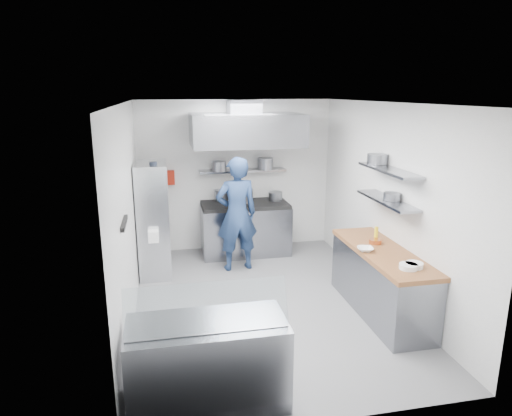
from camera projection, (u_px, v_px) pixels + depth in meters
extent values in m
plane|color=slate|center=(264.00, 302.00, 6.56)|extent=(5.00, 5.00, 0.00)
plane|color=silver|center=(265.00, 103.00, 5.86)|extent=(5.00, 5.00, 0.00)
cube|color=white|center=(236.00, 176.00, 8.58)|extent=(3.60, 2.80, 0.02)
cube|color=white|center=(329.00, 281.00, 3.84)|extent=(3.60, 2.80, 0.02)
cube|color=white|center=(128.00, 215.00, 5.86)|extent=(2.80, 5.00, 0.02)
cube|color=white|center=(387.00, 202.00, 6.56)|extent=(2.80, 5.00, 0.02)
cube|color=gray|center=(245.00, 230.00, 8.46)|extent=(1.60, 0.80, 0.90)
cube|color=black|center=(245.00, 205.00, 8.34)|extent=(1.57, 0.78, 0.06)
cylinder|color=slate|center=(222.00, 195.00, 8.53)|extent=(0.28, 0.28, 0.20)
cylinder|color=slate|center=(244.00, 195.00, 8.40)|extent=(0.34, 0.34, 0.24)
cylinder|color=slate|center=(275.00, 196.00, 8.52)|extent=(0.26, 0.26, 0.16)
cube|color=gray|center=(243.00, 171.00, 8.42)|extent=(1.60, 0.30, 0.04)
cylinder|color=slate|center=(219.00, 166.00, 8.21)|extent=(0.27, 0.27, 0.18)
cylinder|color=slate|center=(265.00, 164.00, 8.36)|extent=(0.29, 0.29, 0.22)
cube|color=gray|center=(246.00, 130.00, 7.83)|extent=(1.90, 1.15, 0.55)
cube|color=slate|center=(244.00, 107.00, 7.95)|extent=(0.55, 0.55, 0.24)
cube|color=#A81D0D|center=(168.00, 178.00, 8.28)|extent=(0.22, 0.10, 0.26)
imported|color=navy|center=(237.00, 214.00, 7.58)|extent=(0.75, 0.54, 1.92)
cube|color=silver|center=(154.00, 219.00, 7.42)|extent=(0.50, 0.90, 1.85)
cube|color=white|center=(153.00, 236.00, 6.96)|extent=(0.16, 0.19, 0.17)
cube|color=yellow|center=(152.00, 197.00, 7.27)|extent=(0.15, 0.20, 0.18)
cylinder|color=black|center=(153.00, 168.00, 7.02)|extent=(0.12, 0.12, 0.18)
cube|color=black|center=(124.00, 223.00, 4.98)|extent=(0.04, 0.55, 0.05)
cube|color=gray|center=(381.00, 283.00, 6.17)|extent=(0.62, 2.00, 0.84)
cube|color=brown|center=(383.00, 252.00, 6.06)|extent=(0.65, 2.04, 0.06)
cylinder|color=white|center=(408.00, 267.00, 5.40)|extent=(0.22, 0.22, 0.06)
cylinder|color=white|center=(414.00, 265.00, 5.45)|extent=(0.21, 0.21, 0.06)
cylinder|color=#C76C38|center=(375.00, 241.00, 6.31)|extent=(0.17, 0.17, 0.06)
cylinder|color=yellow|center=(376.00, 233.00, 6.48)|extent=(0.05, 0.05, 0.18)
imported|color=white|center=(365.00, 249.00, 6.01)|extent=(0.25, 0.25, 0.05)
cube|color=gray|center=(387.00, 200.00, 6.22)|extent=(0.30, 1.30, 0.04)
cube|color=gray|center=(389.00, 170.00, 6.11)|extent=(0.30, 1.30, 0.04)
cylinder|color=slate|center=(392.00, 196.00, 6.14)|extent=(0.23, 0.23, 0.10)
cylinder|color=slate|center=(377.00, 159.00, 6.49)|extent=(0.29, 0.29, 0.14)
cube|color=gray|center=(208.00, 363.00, 4.36)|extent=(1.50, 0.70, 0.85)
cube|color=silver|center=(207.00, 307.00, 4.09)|extent=(1.47, 0.19, 0.42)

